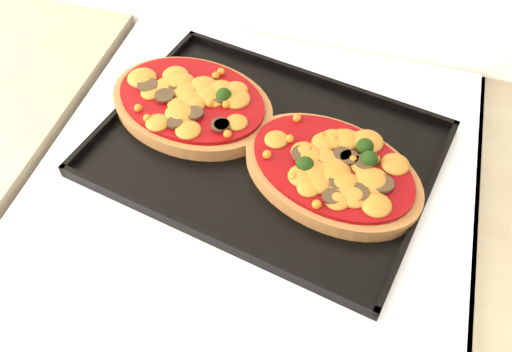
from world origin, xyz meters
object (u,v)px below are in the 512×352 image
(baking_tray, at_px, (266,148))
(stove, at_px, (256,317))
(pizza_right, at_px, (332,169))
(pizza_left, at_px, (192,102))

(baking_tray, bearing_deg, stove, -85.78)
(stove, relative_size, pizza_right, 3.61)
(stove, relative_size, pizza_left, 3.66)
(pizza_left, xyz_separation_m, pizza_right, (0.22, -0.07, 0.00))
(stove, bearing_deg, baking_tray, 82.39)
(stove, bearing_deg, pizza_left, 146.69)
(stove, height_order, pizza_left, pizza_left)
(baking_tray, relative_size, pizza_right, 1.79)
(stove, bearing_deg, pizza_right, 5.09)
(stove, relative_size, baking_tray, 2.02)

